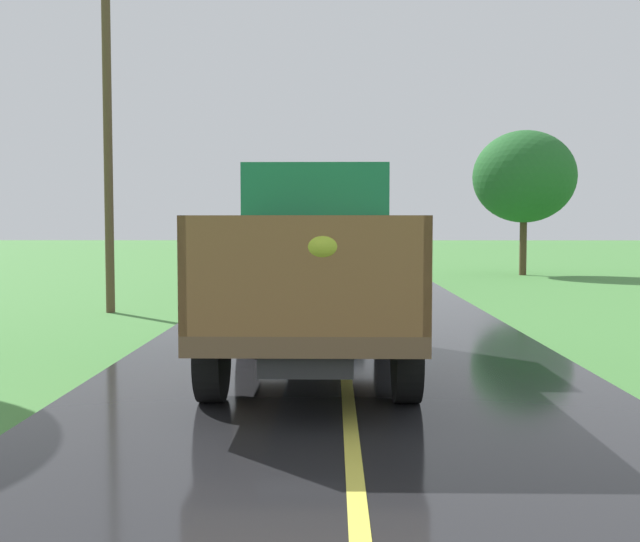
{
  "coord_description": "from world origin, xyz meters",
  "views": [
    {
      "loc": [
        -0.17,
        -1.0,
        1.99
      ],
      "look_at": [
        -0.34,
        8.77,
        1.4
      ],
      "focal_mm": 42.57,
      "sensor_mm": 36.0,
      "label": 1
    }
  ],
  "objects_px": {
    "utility_pole_roadside": "(108,127)",
    "banana_truck_near": "(315,263)",
    "banana_truck_far": "(325,241)",
    "roadside_tree_mid_right": "(524,177)"
  },
  "relations": [
    {
      "from": "utility_pole_roadside",
      "to": "banana_truck_near",
      "type": "bearing_deg",
      "value": -53.85
    },
    {
      "from": "banana_truck_far",
      "to": "banana_truck_near",
      "type": "bearing_deg",
      "value": -90.0
    },
    {
      "from": "banana_truck_near",
      "to": "banana_truck_far",
      "type": "height_order",
      "value": "same"
    },
    {
      "from": "utility_pole_roadside",
      "to": "roadside_tree_mid_right",
      "type": "xyz_separation_m",
      "value": [
        12.69,
        13.28,
        -0.29
      ]
    },
    {
      "from": "banana_truck_far",
      "to": "roadside_tree_mid_right",
      "type": "relative_size",
      "value": 1.01
    },
    {
      "from": "utility_pole_roadside",
      "to": "roadside_tree_mid_right",
      "type": "relative_size",
      "value": 1.37
    },
    {
      "from": "banana_truck_far",
      "to": "roadside_tree_mid_right",
      "type": "bearing_deg",
      "value": 35.12
    },
    {
      "from": "banana_truck_near",
      "to": "utility_pole_roadside",
      "type": "distance_m",
      "value": 8.63
    },
    {
      "from": "banana_truck_near",
      "to": "banana_truck_far",
      "type": "bearing_deg",
      "value": 90.0
    },
    {
      "from": "banana_truck_far",
      "to": "utility_pole_roadside",
      "type": "relative_size",
      "value": 0.74
    }
  ]
}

